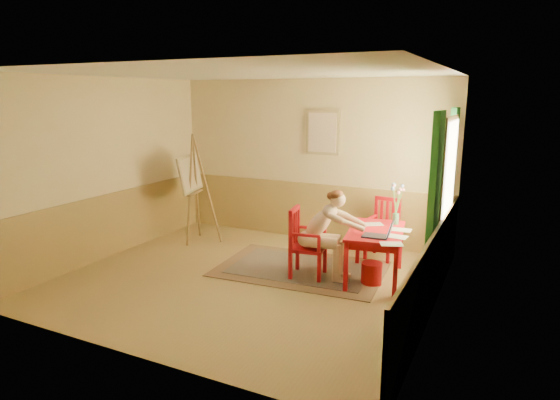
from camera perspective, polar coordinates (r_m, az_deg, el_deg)
The scene contains 14 objects.
room at distance 6.44m, azimuth -4.16°, elevation 2.31°, with size 5.04×4.54×2.84m.
wainscot at distance 7.32m, azimuth -0.91°, elevation -3.65°, with size 5.00×4.50×1.00m.
window at distance 6.72m, azimuth 19.01°, elevation 1.62°, with size 0.12×2.01×2.20m.
wall_portrait at distance 8.25m, azimuth 5.10°, elevation 8.00°, with size 0.60×0.05×0.76m.
rug at distance 7.17m, azimuth 2.49°, elevation -8.14°, with size 2.51×1.76×0.02m.
table at distance 6.72m, azimuth 11.33°, elevation -4.22°, with size 0.90×1.30×0.72m.
chair_left at distance 6.74m, azimuth 2.96°, elevation -5.10°, with size 0.52×0.51×0.99m.
chair_back at distance 7.70m, azimuth 12.19°, elevation -3.33°, with size 0.47×0.49×0.95m.
figure at distance 6.61m, azimuth 5.35°, elevation -3.61°, with size 0.98×0.49×1.28m.
laptop at distance 6.34m, azimuth 11.85°, elevation -3.94°, with size 0.41×0.27×0.24m.
papers at distance 6.55m, azimuth 12.97°, elevation -3.87°, with size 0.79×1.12×0.00m.
vase at distance 6.99m, azimuth 13.67°, elevation -0.64°, with size 0.20×0.29×0.59m.
wastebasket at distance 6.70m, azimuth 10.84°, elevation -8.56°, with size 0.28×0.28×0.30m, color red.
easel at distance 8.41m, azimuth -10.41°, elevation 2.56°, with size 0.71×0.84×1.89m.
Camera 1 is at (3.19, -5.47, 2.52)m, focal length 30.74 mm.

